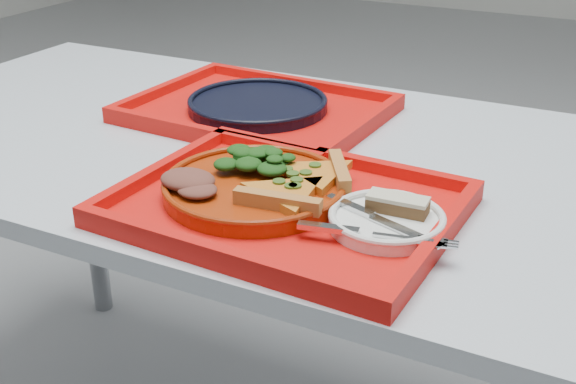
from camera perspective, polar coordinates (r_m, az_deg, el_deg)
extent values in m
cube|color=#AFB9C4|center=(1.23, -1.62, 3.07)|extent=(1.60, 0.80, 0.03)
cylinder|color=gray|center=(2.01, -15.41, -0.26)|extent=(0.05, 0.05, 0.72)
cube|color=red|center=(1.00, -0.13, -1.36)|extent=(0.47, 0.37, 0.01)
cube|color=red|center=(1.37, -2.40, 6.28)|extent=(0.47, 0.38, 0.01)
cylinder|color=#942909|center=(1.02, -2.63, 0.24)|extent=(0.26, 0.26, 0.02)
cylinder|color=white|center=(0.94, 7.79, -2.44)|extent=(0.15, 0.15, 0.01)
cylinder|color=black|center=(1.36, -2.41, 6.84)|extent=(0.26, 0.26, 0.02)
ellipsoid|color=black|center=(1.05, -2.26, 3.04)|extent=(0.10, 0.09, 0.05)
ellipsoid|color=brown|center=(1.01, -7.92, 0.96)|extent=(0.08, 0.06, 0.02)
cube|color=#4E331A|center=(0.95, 8.65, -1.08)|extent=(0.08, 0.04, 0.02)
cube|color=beige|center=(0.95, 8.69, -0.48)|extent=(0.08, 0.04, 0.01)
cube|color=silver|center=(0.93, 7.39, -2.17)|extent=(0.18, 0.08, 0.01)
cube|color=silver|center=(0.89, 6.58, -3.27)|extent=(0.19, 0.06, 0.01)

